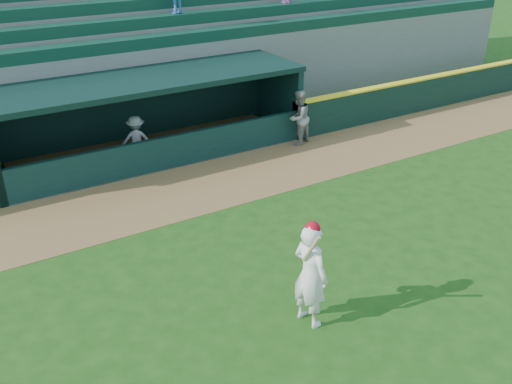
{
  "coord_description": "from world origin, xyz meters",
  "views": [
    {
      "loc": [
        -5.81,
        -7.94,
        6.87
      ],
      "look_at": [
        0.0,
        1.6,
        1.3
      ],
      "focal_mm": 40.0,
      "sensor_mm": 36.0,
      "label": 1
    }
  ],
  "objects": [
    {
      "name": "dugout",
      "position": [
        0.0,
        8.0,
        1.36
      ],
      "size": [
        9.4,
        2.8,
        2.46
      ],
      "color": "slate",
      "rests_on": "ground"
    },
    {
      "name": "wall_stripe_right",
      "position": [
        12.25,
        6.55,
        1.23
      ],
      "size": [
        15.5,
        0.32,
        0.06
      ],
      "primitive_type": "cube",
      "color": "yellow",
      "rests_on": "field_wall_right"
    },
    {
      "name": "dugout_player_inside",
      "position": [
        -0.61,
        7.42,
        0.72
      ],
      "size": [
        1.06,
        0.83,
        1.45
      ],
      "primitive_type": "imported",
      "rotation": [
        0.0,
        0.0,
        2.78
      ],
      "color": "#A3A39E",
      "rests_on": "ground"
    },
    {
      "name": "ground",
      "position": [
        0.0,
        0.0,
        0.0
      ],
      "size": [
        120.0,
        120.0,
        0.0
      ],
      "primitive_type": "plane",
      "color": "#1C4310",
      "rests_on": "ground"
    },
    {
      "name": "field_wall_right",
      "position": [
        12.25,
        6.55,
        0.6
      ],
      "size": [
        15.5,
        0.3,
        1.2
      ],
      "primitive_type": "cube",
      "color": "black",
      "rests_on": "ground"
    },
    {
      "name": "dugout_player_front",
      "position": [
        4.37,
        6.15,
        0.88
      ],
      "size": [
        1.04,
        0.92,
        1.77
      ],
      "primitive_type": "imported",
      "rotation": [
        0.0,
        0.0,
        3.49
      ],
      "color": "gray",
      "rests_on": "ground"
    },
    {
      "name": "batter_at_plate",
      "position": [
        -0.61,
        -1.26,
        1.05
      ],
      "size": [
        0.62,
        0.9,
        2.13
      ],
      "color": "white",
      "rests_on": "ground"
    },
    {
      "name": "stands",
      "position": [
        -0.04,
        12.56,
        2.4
      ],
      "size": [
        34.5,
        6.25,
        7.15
      ],
      "color": "slate",
      "rests_on": "ground"
    },
    {
      "name": "warning_track",
      "position": [
        0.0,
        4.9,
        0.01
      ],
      "size": [
        40.0,
        3.0,
        0.01
      ],
      "primitive_type": "cube",
      "color": "brown",
      "rests_on": "ground"
    }
  ]
}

